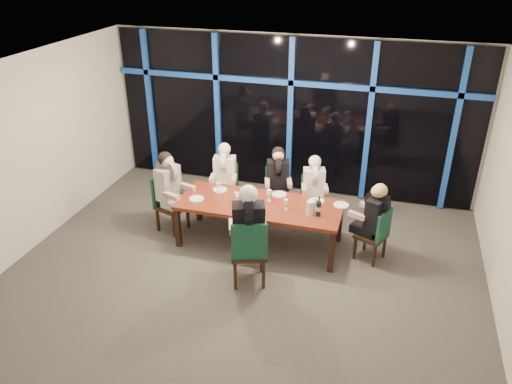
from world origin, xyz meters
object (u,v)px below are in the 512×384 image
at_px(chair_end_right, 376,232).
at_px(water_pitcher, 311,208).
at_px(chair_far_left, 226,186).
at_px(diner_end_right, 374,210).
at_px(chair_far_right, 313,197).
at_px(chair_near_mid, 249,249).
at_px(wine_bottle, 319,208).
at_px(dining_table, 260,207).
at_px(diner_end_left, 169,181).
at_px(diner_far_left, 224,169).
at_px(diner_far_mid, 278,173).
at_px(diner_near_mid, 248,220).
at_px(chair_far_mid, 277,190).
at_px(diner_far_right, 314,181).
at_px(chair_end_left, 168,200).

bearing_deg(chair_end_right, water_pitcher, -57.75).
relative_size(chair_far_left, diner_end_right, 1.05).
height_order(chair_far_right, chair_near_mid, chair_near_mid).
height_order(chair_end_right, wine_bottle, wine_bottle).
relative_size(chair_far_left, chair_far_right, 1.05).
bearing_deg(wine_bottle, dining_table, 172.76).
height_order(dining_table, diner_end_left, diner_end_left).
bearing_deg(diner_far_left, chair_far_left, 90.00).
bearing_deg(diner_far_mid, wine_bottle, -66.13).
distance_m(dining_table, chair_end_right, 1.85).
bearing_deg(wine_bottle, diner_near_mid, -133.61).
bearing_deg(chair_far_mid, chair_far_left, 169.57).
distance_m(chair_far_mid, chair_end_right, 2.03).
xyz_separation_m(chair_far_right, diner_far_right, (0.02, -0.07, 0.35)).
relative_size(chair_end_right, chair_near_mid, 0.83).
distance_m(diner_far_mid, diner_far_right, 0.65).
height_order(chair_far_mid, chair_end_right, chair_far_mid).
bearing_deg(chair_far_left, chair_far_right, -9.50).
distance_m(diner_far_left, diner_end_right, 2.74).
bearing_deg(diner_far_left, diner_far_mid, -4.89).
relative_size(chair_end_right, wine_bottle, 2.75).
xyz_separation_m(chair_far_left, chair_far_right, (1.58, 0.05, -0.03)).
xyz_separation_m(chair_near_mid, diner_end_right, (1.62, 1.16, 0.26)).
bearing_deg(diner_far_right, chair_end_left, -175.48).
height_order(chair_near_mid, diner_end_right, diner_end_right).
height_order(diner_far_right, wine_bottle, diner_far_right).
height_order(chair_far_right, water_pitcher, water_pitcher).
relative_size(diner_end_left, diner_near_mid, 0.90).
xyz_separation_m(dining_table, chair_near_mid, (0.15, -1.09, -0.08)).
relative_size(diner_far_right, water_pitcher, 3.80).
bearing_deg(diner_end_right, water_pitcher, -55.31).
relative_size(chair_near_mid, diner_end_right, 1.24).
height_order(dining_table, chair_far_left, chair_far_left).
xyz_separation_m(diner_far_right, water_pitcher, (0.13, -0.98, 0.03)).
relative_size(dining_table, diner_end_right, 2.98).
bearing_deg(chair_end_right, chair_far_left, -84.15).
bearing_deg(chair_far_left, diner_end_left, -138.78).
distance_m(chair_end_left, diner_far_left, 1.13).
bearing_deg(diner_far_mid, chair_far_mid, 90.00).
relative_size(diner_far_mid, diner_end_right, 1.02).
distance_m(chair_far_right, diner_near_mid, 2.09).
bearing_deg(diner_far_right, chair_far_mid, 154.53).
bearing_deg(diner_far_left, diner_far_right, -9.33).
xyz_separation_m(chair_end_right, wine_bottle, (-0.88, -0.17, 0.37)).
bearing_deg(water_pitcher, wine_bottle, 10.50).
bearing_deg(dining_table, water_pitcher, -8.12).
height_order(chair_end_left, chair_end_right, chair_end_left).
xyz_separation_m(dining_table, water_pitcher, (0.84, -0.12, 0.18)).
relative_size(chair_end_left, chair_near_mid, 0.90).
bearing_deg(diner_end_left, chair_far_right, -50.57).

